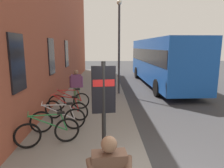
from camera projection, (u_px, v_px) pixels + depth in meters
name	position (u px, v px, depth m)	size (l,w,h in m)	color
ground	(147.00, 104.00, 10.01)	(60.00, 60.00, 0.00)	#38383A
sidewalk_pavement	(94.00, 94.00, 11.89)	(24.00, 3.50, 0.12)	gray
station_facade	(60.00, 23.00, 12.03)	(22.00, 0.65, 8.51)	brown
bicycle_by_door	(48.00, 132.00, 5.58)	(0.71, 1.69, 0.97)	black
bicycle_far_end	(59.00, 119.00, 6.52)	(0.59, 1.73, 0.97)	black
bicycle_end_of_row	(66.00, 110.00, 7.54)	(0.61, 1.73, 0.97)	black
bicycle_nearest_sign	(69.00, 101.00, 8.68)	(0.66, 1.71, 0.97)	black
transit_info_sign	(104.00, 96.00, 4.62)	(0.15, 0.56, 2.40)	black
city_bus	(161.00, 59.00, 14.63)	(10.55, 2.83, 3.35)	#1951B2
pedestrian_near_bus	(76.00, 83.00, 9.52)	(0.27, 0.62, 1.65)	#4C724C
street_lamp	(119.00, 40.00, 11.30)	(0.28, 0.28, 5.24)	#333338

